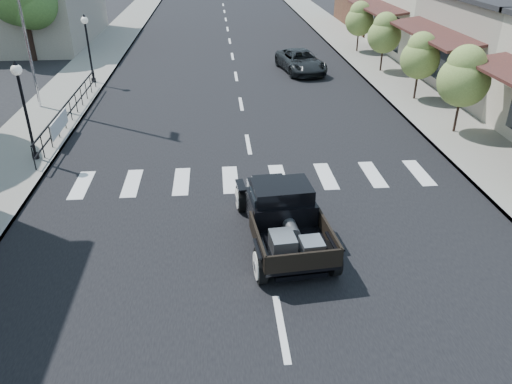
{
  "coord_description": "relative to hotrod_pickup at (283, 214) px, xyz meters",
  "views": [
    {
      "loc": [
        -1.17,
        -10.75,
        7.34
      ],
      "look_at": [
        -0.18,
        1.21,
        1.0
      ],
      "focal_mm": 35.0,
      "sensor_mm": 36.0,
      "label": 1
    }
  ],
  "objects": [
    {
      "name": "lamp_post_b",
      "position": [
        -8.04,
        5.7,
        1.07
      ],
      "size": [
        0.36,
        0.36,
        3.44
      ],
      "primitive_type": null,
      "color": "black",
      "rests_on": "sidewalk_left"
    },
    {
      "name": "hotrod_pickup",
      "position": [
        0.0,
        0.0,
        0.0
      ],
      "size": [
        2.56,
        4.78,
        1.6
      ],
      "primitive_type": null,
      "rotation": [
        0.0,
        0.0,
        0.09
      ],
      "color": "black",
      "rests_on": "ground"
    },
    {
      "name": "storefront_far",
      "position": [
        14.56,
        21.7,
        1.45
      ],
      "size": [
        10.0,
        9.0,
        4.5
      ],
      "primitive_type": "cube",
      "color": "beige",
      "rests_on": "ground"
    },
    {
      "name": "small_tree_c",
      "position": [
        7.86,
        11.49,
        0.84
      ],
      "size": [
        1.79,
        1.79,
        2.99
      ],
      "primitive_type": null,
      "color": "olive",
      "rests_on": "sidewalk_right"
    },
    {
      "name": "low_building_left",
      "position": [
        -15.44,
        27.7,
        1.7
      ],
      "size": [
        10.0,
        12.0,
        5.0
      ],
      "primitive_type": "cube",
      "color": "#ABA28F",
      "rests_on": "ground"
    },
    {
      "name": "banner",
      "position": [
        -7.66,
        7.7,
        -0.35
      ],
      "size": [
        0.04,
        2.2,
        0.6
      ],
      "primitive_type": null,
      "color": "silver",
      "rests_on": "sidewalk_left"
    },
    {
      "name": "lamp_post_c",
      "position": [
        -8.04,
        15.7,
        1.07
      ],
      "size": [
        0.36,
        0.36,
        3.44
      ],
      "primitive_type": null,
      "color": "black",
      "rests_on": "sidewalk_left"
    },
    {
      "name": "big_tree_far",
      "position": [
        -12.94,
        21.7,
        2.44
      ],
      "size": [
        4.4,
        4.4,
        6.47
      ],
      "primitive_type": null,
      "color": "#3E662B",
      "rests_on": "ground"
    },
    {
      "name": "small_tree_b",
      "position": [
        7.86,
        7.09,
        0.99
      ],
      "size": [
        1.97,
        1.97,
        3.28
      ],
      "primitive_type": null,
      "color": "olive",
      "rests_on": "sidewalk_right"
    },
    {
      "name": "sidewalk_right",
      "position": [
        8.06,
        14.7,
        -0.72
      ],
      "size": [
        3.0,
        80.0,
        0.15
      ],
      "primitive_type": "cube",
      "color": "gray",
      "rests_on": "ground"
    },
    {
      "name": "railing",
      "position": [
        -7.74,
        9.7,
        -0.15
      ],
      "size": [
        0.08,
        10.0,
        1.0
      ],
      "primitive_type": null,
      "color": "black",
      "rests_on": "sidewalk_left"
    },
    {
      "name": "small_tree_d",
      "position": [
        7.86,
        16.85,
        0.89
      ],
      "size": [
        1.85,
        1.85,
        3.08
      ],
      "primitive_type": null,
      "color": "olive",
      "rests_on": "sidewalk_right"
    },
    {
      "name": "road",
      "position": [
        -0.44,
        14.7,
        -0.79
      ],
      "size": [
        14.0,
        80.0,
        0.02
      ],
      "primitive_type": "cube",
      "color": "black",
      "rests_on": "ground"
    },
    {
      "name": "ground",
      "position": [
        -0.44,
        -0.3,
        -0.8
      ],
      "size": [
        120.0,
        120.0,
        0.0
      ],
      "primitive_type": "plane",
      "color": "black",
      "rests_on": "ground"
    },
    {
      "name": "road_markings",
      "position": [
        -0.44,
        9.7,
        -0.8
      ],
      "size": [
        12.0,
        60.0,
        0.06
      ],
      "primitive_type": null,
      "color": "silver",
      "rests_on": "ground"
    },
    {
      "name": "sidewalk_left",
      "position": [
        -8.94,
        14.7,
        -0.72
      ],
      "size": [
        3.0,
        80.0,
        0.15
      ],
      "primitive_type": "cube",
      "color": "gray",
      "rests_on": "ground"
    },
    {
      "name": "second_car",
      "position": [
        3.31,
        17.4,
        -0.19
      ],
      "size": [
        2.71,
        4.67,
        1.22
      ],
      "primitive_type": "imported",
      "rotation": [
        0.0,
        0.0,
        0.16
      ],
      "color": "black",
      "rests_on": "ground"
    },
    {
      "name": "small_tree_e",
      "position": [
        7.86,
        22.03,
        0.87
      ],
      "size": [
        1.82,
        1.82,
        3.03
      ],
      "primitive_type": null,
      "color": "olive",
      "rests_on": "sidewalk_right"
    }
  ]
}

